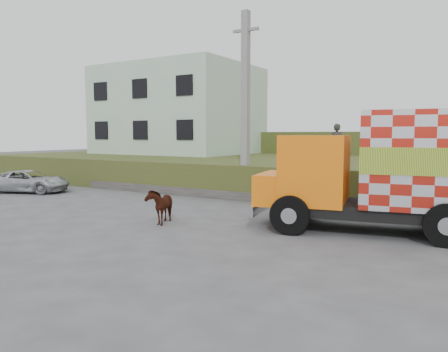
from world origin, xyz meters
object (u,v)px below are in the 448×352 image
Objects in this scene: cow at (160,205)px; suv at (29,181)px; pedestrian at (337,144)px; utility_pole at (245,105)px; cargo_truck at (410,172)px.

cow reaches higher than suv.
pedestrian is (2.97, 8.74, 1.84)m from cow.
pedestrian is (3.11, 2.88, -1.67)m from utility_pole.
cargo_truck reaches higher than pedestrian.
utility_pole is 0.99× the size of cargo_truck.
suv is at bearing 30.03° from pedestrian.
cow is (-7.02, -2.41, -1.22)m from cargo_truck.
pedestrian is at bearing 111.49° from cargo_truck.
utility_pole is at bearing 143.15° from cargo_truck.
suv is (-10.16, -3.47, -3.53)m from utility_pole.
pedestrian is at bearing 42.76° from utility_pole.
utility_pole is 6.83m from cow.
pedestrian is (-4.05, 6.32, 0.62)m from cargo_truck.
cargo_truck is 17.37m from suv.
utility_pole is 2.05× the size of suv.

